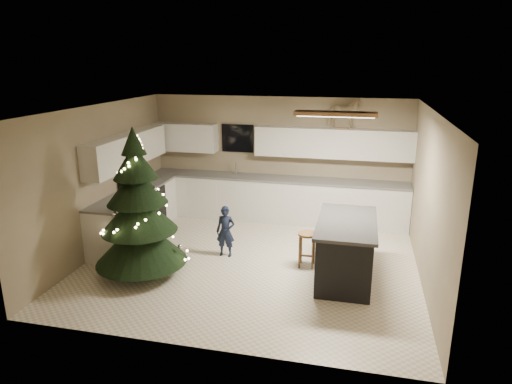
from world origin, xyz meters
The scene contains 8 objects.
ground_plane centered at (0.00, 0.00, 0.00)m, with size 5.50×5.50×0.00m, color silver.
room_shell centered at (0.02, 0.00, 1.75)m, with size 5.52×5.02×2.61m.
cabinetry centered at (-0.91, 1.65, 0.76)m, with size 5.50×3.20×2.00m.
island centered at (1.57, -0.22, 0.48)m, with size 0.90×1.70×0.95m.
bar_stool centered at (0.94, 0.06, 0.44)m, with size 0.31×0.31×0.59m.
christmas_tree centered at (-1.61, -0.82, 0.98)m, with size 1.50×1.44×2.39m.
toddler centered at (-0.50, 0.16, 0.45)m, with size 0.33×0.22×0.90m, color #152140.
rocking_horse centered at (1.32, 2.33, 2.31)m, with size 0.70×0.37×0.59m.
Camera 1 is at (1.70, -6.97, 3.35)m, focal length 32.00 mm.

